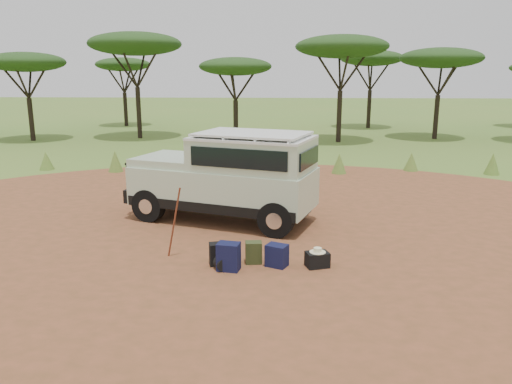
{
  "coord_description": "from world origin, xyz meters",
  "views": [
    {
      "loc": [
        0.68,
        -11.25,
        3.91
      ],
      "look_at": [
        0.07,
        0.88,
        1.0
      ],
      "focal_mm": 35.0,
      "sensor_mm": 36.0,
      "label": 1
    }
  ],
  "objects_px": {
    "safari_vehicle": "(229,178)",
    "hard_case": "(317,260)",
    "backpack_olive": "(254,253)",
    "backpack_black": "(218,254)",
    "duffel_navy": "(277,256)",
    "walking_staff": "(174,223)",
    "backpack_navy": "(229,257)"
  },
  "relations": [
    {
      "from": "walking_staff",
      "to": "hard_case",
      "type": "xyz_separation_m",
      "value": [
        3.04,
        -0.41,
        -0.63
      ]
    },
    {
      "from": "hard_case",
      "to": "safari_vehicle",
      "type": "bearing_deg",
      "value": 106.02
    },
    {
      "from": "backpack_black",
      "to": "hard_case",
      "type": "xyz_separation_m",
      "value": [
        2.06,
        -0.02,
        -0.08
      ]
    },
    {
      "from": "safari_vehicle",
      "to": "backpack_olive",
      "type": "distance_m",
      "value": 3.32
    },
    {
      "from": "hard_case",
      "to": "backpack_black",
      "type": "bearing_deg",
      "value": 161.77
    },
    {
      "from": "duffel_navy",
      "to": "walking_staff",
      "type": "bearing_deg",
      "value": -165.24
    },
    {
      "from": "backpack_olive",
      "to": "duffel_navy",
      "type": "distance_m",
      "value": 0.51
    },
    {
      "from": "duffel_navy",
      "to": "hard_case",
      "type": "bearing_deg",
      "value": 25.26
    },
    {
      "from": "safari_vehicle",
      "to": "hard_case",
      "type": "xyz_separation_m",
      "value": [
        2.16,
        -3.23,
        -1.01
      ]
    },
    {
      "from": "walking_staff",
      "to": "backpack_navy",
      "type": "xyz_separation_m",
      "value": [
        1.23,
        -0.66,
        -0.5
      ]
    },
    {
      "from": "backpack_olive",
      "to": "backpack_navy",
      "type": "bearing_deg",
      "value": -146.27
    },
    {
      "from": "safari_vehicle",
      "to": "duffel_navy",
      "type": "distance_m",
      "value": 3.62
    },
    {
      "from": "backpack_navy",
      "to": "duffel_navy",
      "type": "relative_size",
      "value": 1.23
    },
    {
      "from": "walking_staff",
      "to": "backpack_black",
      "type": "relative_size",
      "value": 3.37
    },
    {
      "from": "walking_staff",
      "to": "backpack_olive",
      "type": "height_order",
      "value": "walking_staff"
    },
    {
      "from": "backpack_black",
      "to": "backpack_navy",
      "type": "distance_m",
      "value": 0.38
    },
    {
      "from": "duffel_navy",
      "to": "hard_case",
      "type": "height_order",
      "value": "duffel_navy"
    },
    {
      "from": "backpack_navy",
      "to": "hard_case",
      "type": "bearing_deg",
      "value": 17.78
    },
    {
      "from": "duffel_navy",
      "to": "hard_case",
      "type": "relative_size",
      "value": 1.03
    },
    {
      "from": "backpack_black",
      "to": "backpack_navy",
      "type": "relative_size",
      "value": 0.82
    },
    {
      "from": "backpack_olive",
      "to": "backpack_black",
      "type": "bearing_deg",
      "value": -176.08
    },
    {
      "from": "walking_staff",
      "to": "backpack_black",
      "type": "height_order",
      "value": "walking_staff"
    },
    {
      "from": "backpack_olive",
      "to": "duffel_navy",
      "type": "xyz_separation_m",
      "value": [
        0.49,
        -0.15,
        -0.0
      ]
    },
    {
      "from": "safari_vehicle",
      "to": "hard_case",
      "type": "height_order",
      "value": "safari_vehicle"
    },
    {
      "from": "safari_vehicle",
      "to": "backpack_navy",
      "type": "xyz_separation_m",
      "value": [
        0.35,
        -3.49,
        -0.88
      ]
    },
    {
      "from": "safari_vehicle",
      "to": "backpack_olive",
      "type": "relative_size",
      "value": 11.22
    },
    {
      "from": "walking_staff",
      "to": "hard_case",
      "type": "height_order",
      "value": "walking_staff"
    },
    {
      "from": "safari_vehicle",
      "to": "duffel_navy",
      "type": "xyz_separation_m",
      "value": [
        1.33,
        -3.23,
        -0.93
      ]
    },
    {
      "from": "backpack_black",
      "to": "backpack_navy",
      "type": "xyz_separation_m",
      "value": [
        0.25,
        -0.28,
        0.05
      ]
    },
    {
      "from": "safari_vehicle",
      "to": "walking_staff",
      "type": "distance_m",
      "value": 2.98
    },
    {
      "from": "walking_staff",
      "to": "backpack_black",
      "type": "distance_m",
      "value": 1.19
    },
    {
      "from": "backpack_navy",
      "to": "backpack_olive",
      "type": "distance_m",
      "value": 0.64
    }
  ]
}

